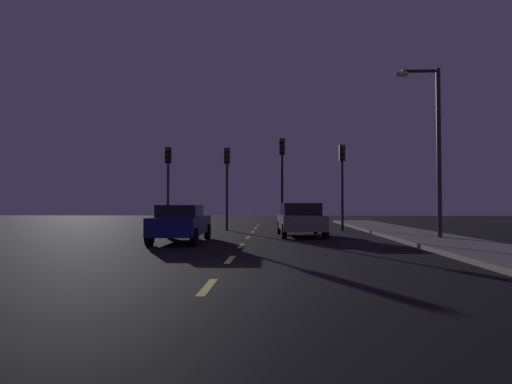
{
  "coord_description": "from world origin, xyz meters",
  "views": [
    {
      "loc": [
        1.2,
        -8.84,
        1.47
      ],
      "look_at": [
        0.21,
        13.53,
        2.11
      ],
      "focal_mm": 30.19,
      "sensor_mm": 36.0,
      "label": 1
    }
  ],
  "objects_px": {
    "street_lamp_right": "(432,136)",
    "traffic_signal_center_left": "(227,172)",
    "traffic_signal_far_left": "(168,172)",
    "car_adjacent_lane": "(181,223)",
    "traffic_signal_center_right": "(282,166)",
    "traffic_signal_far_right": "(342,170)",
    "car_stopped_ahead": "(301,219)"
  },
  "relations": [
    {
      "from": "street_lamp_right",
      "to": "traffic_signal_far_left",
      "type": "bearing_deg",
      "value": 152.25
    },
    {
      "from": "car_adjacent_lane",
      "to": "street_lamp_right",
      "type": "xyz_separation_m",
      "value": [
        9.98,
        0.95,
        3.46
      ]
    },
    {
      "from": "traffic_signal_far_left",
      "to": "car_adjacent_lane",
      "type": "xyz_separation_m",
      "value": [
        2.4,
        -7.47,
        -2.56
      ]
    },
    {
      "from": "traffic_signal_far_left",
      "to": "car_stopped_ahead",
      "type": "relative_size",
      "value": 1.12
    },
    {
      "from": "traffic_signal_center_left",
      "to": "traffic_signal_center_right",
      "type": "height_order",
      "value": "traffic_signal_center_right"
    },
    {
      "from": "traffic_signal_center_left",
      "to": "car_adjacent_lane",
      "type": "bearing_deg",
      "value": -97.26
    },
    {
      "from": "car_adjacent_lane",
      "to": "street_lamp_right",
      "type": "bearing_deg",
      "value": 5.45
    },
    {
      "from": "traffic_signal_far_right",
      "to": "car_stopped_ahead",
      "type": "height_order",
      "value": "traffic_signal_far_right"
    },
    {
      "from": "traffic_signal_center_right",
      "to": "traffic_signal_far_right",
      "type": "bearing_deg",
      "value": -0.01
    },
    {
      "from": "car_stopped_ahead",
      "to": "traffic_signal_center_right",
      "type": "bearing_deg",
      "value": 100.62
    },
    {
      "from": "traffic_signal_center_right",
      "to": "car_stopped_ahead",
      "type": "height_order",
      "value": "traffic_signal_center_right"
    },
    {
      "from": "traffic_signal_far_left",
      "to": "traffic_signal_center_right",
      "type": "relative_size",
      "value": 0.91
    },
    {
      "from": "car_stopped_ahead",
      "to": "traffic_signal_far_left",
      "type": "bearing_deg",
      "value": 149.98
    },
    {
      "from": "street_lamp_right",
      "to": "traffic_signal_center_left",
      "type": "bearing_deg",
      "value": 144.19
    },
    {
      "from": "traffic_signal_far_left",
      "to": "traffic_signal_center_left",
      "type": "height_order",
      "value": "traffic_signal_far_left"
    },
    {
      "from": "traffic_signal_center_right",
      "to": "car_stopped_ahead",
      "type": "relative_size",
      "value": 1.22
    },
    {
      "from": "traffic_signal_far_right",
      "to": "car_adjacent_lane",
      "type": "relative_size",
      "value": 1.09
    },
    {
      "from": "traffic_signal_center_left",
      "to": "car_stopped_ahead",
      "type": "distance_m",
      "value": 6.23
    },
    {
      "from": "traffic_signal_center_right",
      "to": "car_adjacent_lane",
      "type": "height_order",
      "value": "traffic_signal_center_right"
    },
    {
      "from": "traffic_signal_far_left",
      "to": "street_lamp_right",
      "type": "relative_size",
      "value": 0.67
    },
    {
      "from": "traffic_signal_far_left",
      "to": "traffic_signal_center_right",
      "type": "xyz_separation_m",
      "value": [
        6.46,
        0.0,
        0.29
      ]
    },
    {
      "from": "traffic_signal_far_right",
      "to": "traffic_signal_far_left",
      "type": "bearing_deg",
      "value": -180.0
    },
    {
      "from": "traffic_signal_far_left",
      "to": "traffic_signal_center_left",
      "type": "distance_m",
      "value": 3.35
    },
    {
      "from": "car_stopped_ahead",
      "to": "car_adjacent_lane",
      "type": "xyz_separation_m",
      "value": [
        -4.84,
        -3.28,
        -0.02
      ]
    },
    {
      "from": "traffic_signal_center_left",
      "to": "street_lamp_right",
      "type": "distance_m",
      "value": 11.17
    },
    {
      "from": "traffic_signal_far_right",
      "to": "car_stopped_ahead",
      "type": "bearing_deg",
      "value": -121.49
    },
    {
      "from": "traffic_signal_center_left",
      "to": "car_adjacent_lane",
      "type": "relative_size",
      "value": 1.07
    },
    {
      "from": "traffic_signal_center_right",
      "to": "car_stopped_ahead",
      "type": "distance_m",
      "value": 5.11
    },
    {
      "from": "traffic_signal_center_left",
      "to": "traffic_signal_far_left",
      "type": "bearing_deg",
      "value": 180.0
    },
    {
      "from": "traffic_signal_far_left",
      "to": "street_lamp_right",
      "type": "bearing_deg",
      "value": -27.75
    },
    {
      "from": "traffic_signal_far_right",
      "to": "car_adjacent_lane",
      "type": "height_order",
      "value": "traffic_signal_far_right"
    },
    {
      "from": "traffic_signal_far_left",
      "to": "car_stopped_ahead",
      "type": "distance_m",
      "value": 8.74
    }
  ]
}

